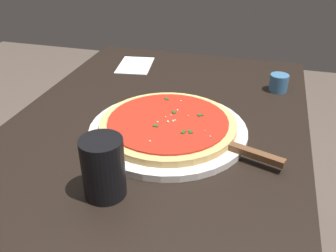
{
  "coord_description": "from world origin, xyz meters",
  "views": [
    {
      "loc": [
        -0.78,
        -0.24,
        1.22
      ],
      "look_at": [
        -0.06,
        -0.04,
        0.79
      ],
      "focal_mm": 39.89,
      "sensor_mm": 36.0,
      "label": 1
    }
  ],
  "objects_px": {
    "pizza": "(168,124)",
    "pizza_server": "(236,148)",
    "cup_tall_drink": "(103,168)",
    "cup_small_sauce": "(279,83)",
    "napkin_folded_right": "(135,65)",
    "serving_plate": "(168,130)"
  },
  "relations": [
    {
      "from": "pizza_server",
      "to": "cup_tall_drink",
      "type": "bearing_deg",
      "value": 130.05
    },
    {
      "from": "serving_plate",
      "to": "pizza",
      "type": "xyz_separation_m",
      "value": [
        0.0,
        -0.0,
        0.02
      ]
    },
    {
      "from": "cup_tall_drink",
      "to": "serving_plate",
      "type": "bearing_deg",
      "value": -12.97
    },
    {
      "from": "pizza",
      "to": "pizza_server",
      "type": "bearing_deg",
      "value": -108.33
    },
    {
      "from": "serving_plate",
      "to": "pizza_server",
      "type": "xyz_separation_m",
      "value": [
        -0.05,
        -0.16,
        0.01
      ]
    },
    {
      "from": "serving_plate",
      "to": "pizza",
      "type": "distance_m",
      "value": 0.02
    },
    {
      "from": "cup_tall_drink",
      "to": "cup_small_sauce",
      "type": "distance_m",
      "value": 0.63
    },
    {
      "from": "cup_small_sauce",
      "to": "serving_plate",
      "type": "bearing_deg",
      "value": 142.3
    },
    {
      "from": "cup_tall_drink",
      "to": "cup_small_sauce",
      "type": "height_order",
      "value": "cup_tall_drink"
    },
    {
      "from": "pizza_server",
      "to": "napkin_folded_right",
      "type": "bearing_deg",
      "value": 40.75
    },
    {
      "from": "pizza",
      "to": "napkin_folded_right",
      "type": "height_order",
      "value": "pizza"
    },
    {
      "from": "pizza",
      "to": "cup_tall_drink",
      "type": "bearing_deg",
      "value": 167.03
    },
    {
      "from": "pizza",
      "to": "cup_small_sauce",
      "type": "relative_size",
      "value": 6.04
    },
    {
      "from": "napkin_folded_right",
      "to": "cup_tall_drink",
      "type": "bearing_deg",
      "value": -164.95
    },
    {
      "from": "cup_tall_drink",
      "to": "cup_small_sauce",
      "type": "xyz_separation_m",
      "value": [
        0.55,
        -0.3,
        -0.03
      ]
    },
    {
      "from": "pizza",
      "to": "cup_tall_drink",
      "type": "height_order",
      "value": "cup_tall_drink"
    },
    {
      "from": "pizza",
      "to": "napkin_folded_right",
      "type": "distance_m",
      "value": 0.45
    },
    {
      "from": "pizza",
      "to": "cup_small_sauce",
      "type": "bearing_deg",
      "value": -37.7
    },
    {
      "from": "pizza",
      "to": "napkin_folded_right",
      "type": "bearing_deg",
      "value": 29.58
    },
    {
      "from": "pizza",
      "to": "cup_small_sauce",
      "type": "xyz_separation_m",
      "value": [
        0.31,
        -0.24,
        -0.0
      ]
    },
    {
      "from": "pizza_server",
      "to": "cup_small_sauce",
      "type": "relative_size",
      "value": 4.25
    },
    {
      "from": "cup_tall_drink",
      "to": "pizza_server",
      "type": "bearing_deg",
      "value": -49.95
    }
  ]
}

